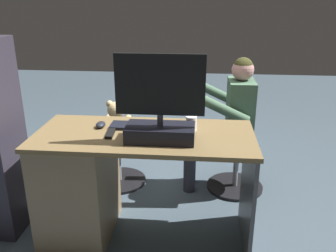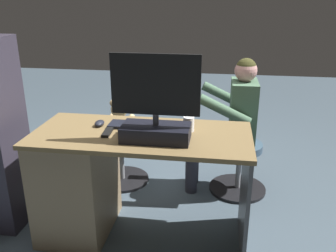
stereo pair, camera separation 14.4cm
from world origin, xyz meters
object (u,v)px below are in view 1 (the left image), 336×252
monitor (160,115)px  tv_remote (110,134)px  cup (191,124)px  visitor_chair (236,163)px  keyboard (142,126)px  person (228,116)px  computer_mouse (101,125)px  office_chair_teddy (118,157)px  teddy_bear (117,121)px  desk (93,180)px

monitor → tv_remote: (0.32, -0.05, -0.15)m
cup → visitor_chair: 0.93m
cup → monitor: bearing=44.3°
keyboard → tv_remote: 0.23m
tv_remote → person: 1.09m
computer_mouse → cup: cup is taller
keyboard → visitor_chair: keyboard is taller
tv_remote → office_chair_teddy: tv_remote is taller
person → monitor: bearing=60.1°
teddy_bear → computer_mouse: bearing=94.3°
computer_mouse → office_chair_teddy: 0.83m
tv_remote → visitor_chair: bearing=-143.4°
desk → person: person is taller
tv_remote → office_chair_teddy: 0.94m
cup → person: person is taller
teddy_bear → person: bearing=178.7°
keyboard → tv_remote: (0.18, 0.15, -0.00)m
keyboard → person: bearing=-135.0°
desk → office_chair_teddy: 0.74m
office_chair_teddy → tv_remote: bearing=100.8°
keyboard → teddy_bear: size_ratio=1.31×
desk → office_chair_teddy: bearing=-90.6°
desk → tv_remote: 0.39m
desk → monitor: 0.70m
cup → office_chair_teddy: size_ratio=0.20×
keyboard → computer_mouse: bearing=4.0°
teddy_bear → office_chair_teddy: bearing=90.0°
visitor_chair → teddy_bear: bearing=-1.3°
computer_mouse → tv_remote: computer_mouse is taller
office_chair_teddy → visitor_chair: bearing=179.3°
visitor_chair → tv_remote: bearing=40.7°
tv_remote → visitor_chair: (-0.87, -0.75, -0.53)m
desk → tv_remote: tv_remote is taller
monitor → person: (-0.46, -0.80, -0.27)m
keyboard → visitor_chair: size_ratio=0.88×
tv_remote → visitor_chair: size_ratio=0.31×
desk → cup: 0.77m
keyboard → teddy_bear: 0.73m
monitor → visitor_chair: bearing=-124.5°
cup → visitor_chair: cup is taller
tv_remote → teddy_bear: bearing=-83.5°
computer_mouse → cup: (-0.60, 0.01, 0.03)m
visitor_chair → person: bearing=-0.7°
keyboard → computer_mouse: size_ratio=4.38×
computer_mouse → office_chair_teddy: computer_mouse is taller
teddy_bear → visitor_chair: bearing=178.7°
monitor → cup: (-0.18, -0.18, -0.11)m
cup → person: bearing=-114.2°
computer_mouse → cup: size_ratio=1.01×
monitor → visitor_chair: 1.19m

